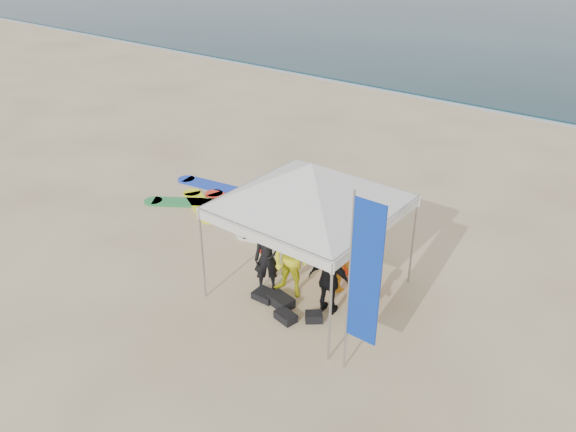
# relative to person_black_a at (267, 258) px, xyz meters

# --- Properties ---
(ground) EXTENTS (120.00, 120.00, 0.00)m
(ground) POSITION_rel_person_black_a_xyz_m (-0.72, -1.29, -0.81)
(ground) COLOR beige
(ground) RESTS_ON ground
(shoreline_foam) EXTENTS (160.00, 1.20, 0.01)m
(shoreline_foam) POSITION_rel_person_black_a_xyz_m (-0.72, 16.91, -0.81)
(shoreline_foam) COLOR silver
(shoreline_foam) RESTS_ON ground
(person_black_a) EXTENTS (0.70, 0.69, 1.63)m
(person_black_a) POSITION_rel_person_black_a_xyz_m (0.00, 0.00, 0.00)
(person_black_a) COLOR black
(person_black_a) RESTS_ON ground
(person_yellow) EXTENTS (0.91, 0.74, 1.75)m
(person_yellow) POSITION_rel_person_black_a_xyz_m (0.53, 0.16, 0.06)
(person_yellow) COLOR #F5F722
(person_yellow) RESTS_ON ground
(person_orange_a) EXTENTS (1.13, 0.78, 1.62)m
(person_orange_a) POSITION_rel_person_black_a_xyz_m (1.27, 0.96, -0.00)
(person_orange_a) COLOR #C87511
(person_orange_a) RESTS_ON ground
(person_black_b) EXTENTS (1.00, 0.55, 1.62)m
(person_black_b) POSITION_rel_person_black_a_xyz_m (1.58, 0.15, -0.00)
(person_black_b) COLOR black
(person_black_b) RESTS_ON ground
(person_orange_b) EXTENTS (1.00, 0.82, 1.75)m
(person_orange_b) POSITION_rel_person_black_a_xyz_m (1.15, 1.69, 0.06)
(person_orange_b) COLOR #FD3716
(person_orange_b) RESTS_ON ground
(person_seated) EXTENTS (0.56, 0.87, 0.90)m
(person_seated) POSITION_rel_person_black_a_xyz_m (2.23, 0.91, -0.36)
(person_seated) COLOR red
(person_seated) RESTS_ON ground
(canopy_tent) EXTENTS (4.71, 4.71, 3.55)m
(canopy_tent) POSITION_rel_person_black_a_xyz_m (0.76, 0.58, 2.28)
(canopy_tent) COLOR #A5A5A8
(canopy_tent) RESTS_ON ground
(feather_flag) EXTENTS (0.62, 0.04, 3.72)m
(feather_flag) POSITION_rel_person_black_a_xyz_m (3.06, -1.09, 1.38)
(feather_flag) COLOR #A5A5A8
(feather_flag) RESTS_ON ground
(marker_pennant) EXTENTS (0.28, 0.28, 0.64)m
(marker_pennant) POSITION_rel_person_black_a_xyz_m (-0.54, 0.66, -0.32)
(marker_pennant) COLOR #A5A5A8
(marker_pennant) RESTS_ON ground
(gear_pile) EXTENTS (1.80, 0.76, 0.22)m
(gear_pile) POSITION_rel_person_black_a_xyz_m (0.74, -0.38, -0.72)
(gear_pile) COLOR black
(gear_pile) RESTS_ON ground
(surfboard_spread) EXTENTS (5.80, 3.24, 0.07)m
(surfboard_spread) POSITION_rel_person_black_a_xyz_m (-3.30, 2.51, -0.78)
(surfboard_spread) COLOR white
(surfboard_spread) RESTS_ON ground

